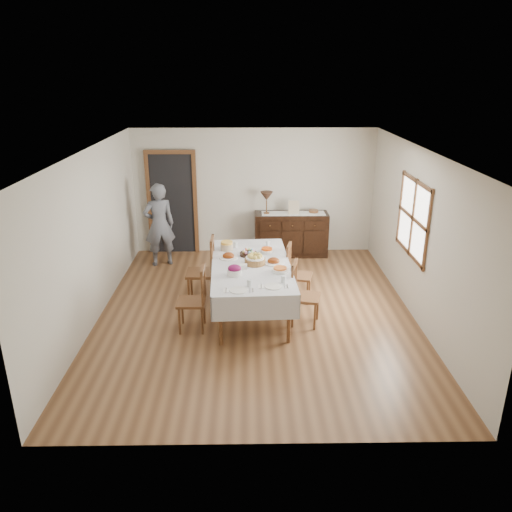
{
  "coord_description": "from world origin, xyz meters",
  "views": [
    {
      "loc": [
        -0.12,
        -7.21,
        3.69
      ],
      "look_at": [
        0.0,
        0.1,
        0.95
      ],
      "focal_mm": 35.0,
      "sensor_mm": 36.0,
      "label": 1
    }
  ],
  "objects_px": {
    "chair_left_near": "(195,298)",
    "chair_right_far": "(296,272)",
    "chair_left_far": "(204,269)",
    "dining_table": "(251,269)",
    "table_lamp": "(267,197)",
    "person": "(159,222)",
    "sideboard": "(291,234)",
    "chair_right_near": "(302,293)"
  },
  "relations": [
    {
      "from": "chair_left_far",
      "to": "chair_right_near",
      "type": "relative_size",
      "value": 1.11
    },
    {
      "from": "chair_left_near",
      "to": "sideboard",
      "type": "bearing_deg",
      "value": 152.6
    },
    {
      "from": "chair_right_near",
      "to": "person",
      "type": "relative_size",
      "value": 0.57
    },
    {
      "from": "chair_right_far",
      "to": "table_lamp",
      "type": "bearing_deg",
      "value": 23.73
    },
    {
      "from": "chair_left_far",
      "to": "table_lamp",
      "type": "distance_m",
      "value": 2.55
    },
    {
      "from": "dining_table",
      "to": "sideboard",
      "type": "relative_size",
      "value": 1.63
    },
    {
      "from": "table_lamp",
      "to": "sideboard",
      "type": "bearing_deg",
      "value": 3.39
    },
    {
      "from": "sideboard",
      "to": "table_lamp",
      "type": "height_order",
      "value": "table_lamp"
    },
    {
      "from": "chair_left_near",
      "to": "chair_right_far",
      "type": "bearing_deg",
      "value": 122.52
    },
    {
      "from": "dining_table",
      "to": "person",
      "type": "distance_m",
      "value": 2.78
    },
    {
      "from": "chair_right_far",
      "to": "table_lamp",
      "type": "xyz_separation_m",
      "value": [
        -0.42,
        2.18,
        0.76
      ]
    },
    {
      "from": "dining_table",
      "to": "chair_right_far",
      "type": "distance_m",
      "value": 0.91
    },
    {
      "from": "dining_table",
      "to": "table_lamp",
      "type": "xyz_separation_m",
      "value": [
        0.34,
        2.61,
        0.53
      ]
    },
    {
      "from": "chair_left_far",
      "to": "chair_left_near",
      "type": "bearing_deg",
      "value": -2.85
    },
    {
      "from": "chair_left_far",
      "to": "chair_right_far",
      "type": "height_order",
      "value": "chair_left_far"
    },
    {
      "from": "chair_right_far",
      "to": "person",
      "type": "relative_size",
      "value": 0.56
    },
    {
      "from": "person",
      "to": "table_lamp",
      "type": "xyz_separation_m",
      "value": [
        2.12,
        0.49,
        0.38
      ]
    },
    {
      "from": "table_lamp",
      "to": "person",
      "type": "bearing_deg",
      "value": -166.96
    },
    {
      "from": "chair_left_near",
      "to": "chair_right_near",
      "type": "bearing_deg",
      "value": 95.97
    },
    {
      "from": "chair_right_far",
      "to": "table_lamp",
      "type": "distance_m",
      "value": 2.35
    },
    {
      "from": "sideboard",
      "to": "table_lamp",
      "type": "xyz_separation_m",
      "value": [
        -0.52,
        -0.03,
        0.81
      ]
    },
    {
      "from": "table_lamp",
      "to": "dining_table",
      "type": "bearing_deg",
      "value": -97.35
    },
    {
      "from": "sideboard",
      "to": "person",
      "type": "bearing_deg",
      "value": -168.82
    },
    {
      "from": "chair_right_far",
      "to": "chair_left_far",
      "type": "bearing_deg",
      "value": 102.79
    },
    {
      "from": "dining_table",
      "to": "person",
      "type": "xyz_separation_m",
      "value": [
        -1.79,
        2.12,
        0.15
      ]
    },
    {
      "from": "chair_left_near",
      "to": "chair_right_near",
      "type": "xyz_separation_m",
      "value": [
        1.62,
        0.16,
        0.0
      ]
    },
    {
      "from": "chair_left_far",
      "to": "chair_right_near",
      "type": "distance_m",
      "value": 1.78
    },
    {
      "from": "chair_left_near",
      "to": "chair_left_far",
      "type": "distance_m",
      "value": 1.0
    },
    {
      "from": "chair_right_near",
      "to": "sideboard",
      "type": "xyz_separation_m",
      "value": [
        0.08,
        3.05,
        -0.05
      ]
    },
    {
      "from": "person",
      "to": "table_lamp",
      "type": "distance_m",
      "value": 2.21
    },
    {
      "from": "person",
      "to": "dining_table",
      "type": "bearing_deg",
      "value": 109.79
    },
    {
      "from": "chair_right_near",
      "to": "table_lamp",
      "type": "xyz_separation_m",
      "value": [
        -0.44,
        3.02,
        0.76
      ]
    },
    {
      "from": "chair_left_near",
      "to": "chair_left_far",
      "type": "bearing_deg",
      "value": 177.25
    },
    {
      "from": "sideboard",
      "to": "chair_right_far",
      "type": "bearing_deg",
      "value": -92.46
    },
    {
      "from": "chair_right_near",
      "to": "person",
      "type": "xyz_separation_m",
      "value": [
        -2.57,
        2.53,
        0.38
      ]
    },
    {
      "from": "dining_table",
      "to": "chair_left_far",
      "type": "height_order",
      "value": "chair_left_far"
    },
    {
      "from": "chair_left_far",
      "to": "chair_right_far",
      "type": "relative_size",
      "value": 1.13
    },
    {
      "from": "chair_right_far",
      "to": "table_lamp",
      "type": "height_order",
      "value": "table_lamp"
    },
    {
      "from": "chair_left_far",
      "to": "person",
      "type": "bearing_deg",
      "value": -148.93
    },
    {
      "from": "chair_left_near",
      "to": "chair_right_far",
      "type": "distance_m",
      "value": 1.89
    },
    {
      "from": "dining_table",
      "to": "table_lamp",
      "type": "distance_m",
      "value": 2.69
    },
    {
      "from": "dining_table",
      "to": "chair_right_near",
      "type": "relative_size",
      "value": 2.45
    }
  ]
}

